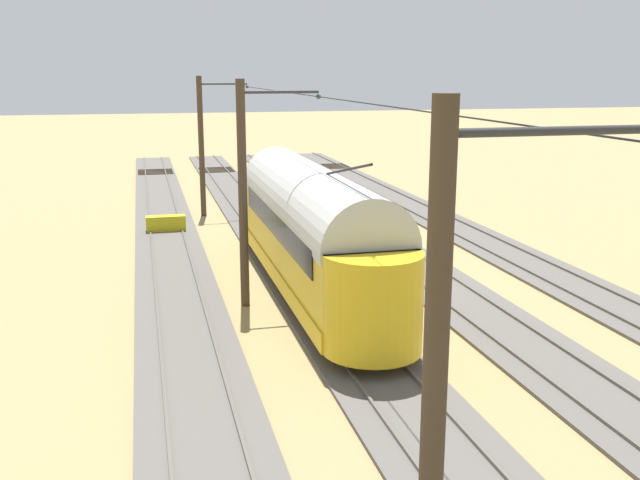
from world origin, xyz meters
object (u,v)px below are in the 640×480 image
Objects in this scene: catenary_pole_foreground at (203,144)px; switch_stand at (439,193)px; track_end_bumper at (166,224)px; catenary_pole_mid_far at (439,407)px; catenary_pole_mid_near at (245,191)px; vintage_streetcar at (312,227)px.

catenary_pole_foreground is 13.32m from switch_stand.
switch_stand is at bearing -166.88° from track_end_bumper.
catenary_pole_mid_far is 26.95m from track_end_bumper.
catenary_pole_mid_near is 5.76× the size of switch_stand.
catenary_pole_mid_near is at bearing 90.00° from catenary_pole_foreground.
vintage_streetcar is 2.20× the size of catenary_pole_foreground.
catenary_pole_mid_near is at bearing 21.41° from vintage_streetcar.
catenary_pole_mid_near is 20.07m from switch_stand.
catenary_pole_foreground reaches higher than switch_stand.
switch_stand is at bearing 179.38° from catenary_pole_foreground.
vintage_streetcar is 14.50m from catenary_pole_foreground.
switch_stand is (-10.62, -14.10, -1.55)m from vintage_streetcar.
vintage_streetcar is 2.91m from catenary_pole_mid_near.
track_end_bumper is at bearing 59.88° from catenary_pole_foreground.
catenary_pole_mid_near is 15.16m from catenary_pole_mid_far.
track_end_bumper is (2.12, 3.66, -3.31)m from catenary_pole_foreground.
switch_stand is (-12.97, -30.18, -3.00)m from catenary_pole_mid_far.
vintage_streetcar is 12.67× the size of switch_stand.
vintage_streetcar is at bearing -158.59° from catenary_pole_mid_near.
switch_stand is at bearing -130.82° from catenary_pole_mid_near.
switch_stand reaches higher than track_end_bumper.
track_end_bumper is (2.12, -11.50, -3.31)m from catenary_pole_mid_near.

